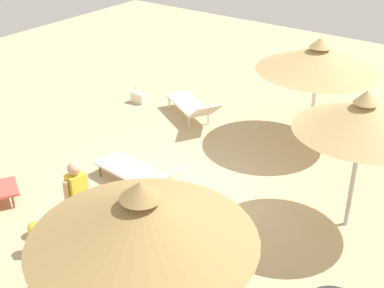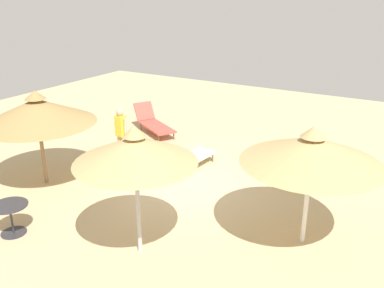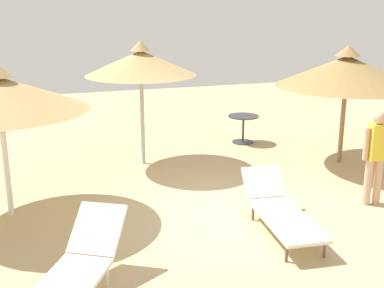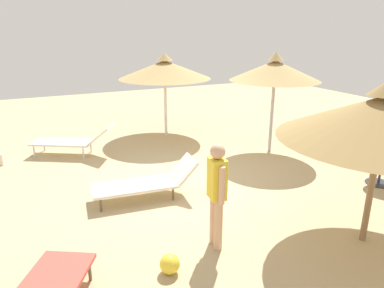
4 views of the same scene
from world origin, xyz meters
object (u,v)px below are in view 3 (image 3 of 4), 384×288
at_px(parasol_umbrella_back, 141,63).
at_px(lounge_chair_near_right, 280,210).
at_px(person_standing_far_left, 376,152).
at_px(parasol_umbrella_front, 347,71).
at_px(lounge_chair_center, 74,271).
at_px(side_table_round, 243,124).

xyz_separation_m(parasol_umbrella_back, lounge_chair_near_right, (3.85, 1.24, -1.82)).
xyz_separation_m(lounge_chair_near_right, person_standing_far_left, (-0.43, 1.99, 0.60)).
distance_m(parasol_umbrella_front, lounge_chair_center, 7.13).
relative_size(parasol_umbrella_back, lounge_chair_center, 1.21).
height_order(parasol_umbrella_back, side_table_round, parasol_umbrella_back).
bearing_deg(lounge_chair_center, side_table_round, 140.69).
bearing_deg(person_standing_far_left, side_table_round, -173.11).
distance_m(lounge_chair_center, side_table_round, 7.30).
relative_size(lounge_chair_center, person_standing_far_left, 1.32).
bearing_deg(parasol_umbrella_front, person_standing_far_left, -21.22).
height_order(parasol_umbrella_back, person_standing_far_left, parasol_umbrella_back).
distance_m(lounge_chair_near_right, lounge_chair_center, 3.29).
bearing_deg(parasol_umbrella_front, lounge_chair_center, -59.28).
bearing_deg(parasol_umbrella_back, lounge_chair_near_right, 17.81).
height_order(parasol_umbrella_back, lounge_chair_near_right, parasol_umbrella_back).
height_order(lounge_chair_center, person_standing_far_left, person_standing_far_left).
height_order(parasol_umbrella_front, side_table_round, parasol_umbrella_front).
xyz_separation_m(parasol_umbrella_front, lounge_chair_center, (3.56, -5.98, -1.57)).
bearing_deg(parasol_umbrella_back, person_standing_far_left, 43.29).
xyz_separation_m(parasol_umbrella_back, person_standing_far_left, (3.42, 3.23, -1.23)).
relative_size(person_standing_far_left, side_table_round, 2.17).
relative_size(lounge_chair_near_right, person_standing_far_left, 1.26).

